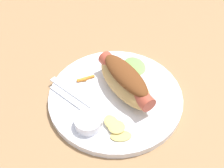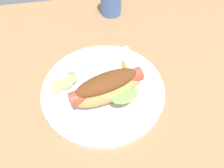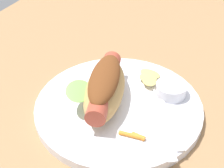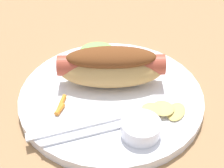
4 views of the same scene
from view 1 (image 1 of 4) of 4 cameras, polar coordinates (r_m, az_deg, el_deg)
name	(u,v)px [view 1 (image 1 of 4)]	position (r cm, az deg, el deg)	size (l,w,h in cm)	color
ground_plane	(129,109)	(69.21, 3.20, -4.67)	(120.00, 90.00, 1.80)	#9E754C
plate	(115,98)	(69.04, 0.64, -2.52)	(29.64, 29.64, 1.60)	white
hot_dog	(124,81)	(66.82, 2.30, 0.64)	(18.10, 11.95, 6.59)	tan
sauce_ramekin	(88,122)	(62.64, -4.38, -7.05)	(5.57, 5.57, 2.25)	white
fork	(74,102)	(67.34, -6.96, -3.38)	(13.33, 9.14, 0.40)	silver
knife	(76,95)	(68.74, -6.63, -1.98)	(15.41, 1.40, 0.36)	silver
chips_pile	(116,128)	(62.22, 0.83, -8.18)	(7.10, 5.18, 1.39)	#D6BE66
carrot_garnish	(84,79)	(71.62, -5.11, 0.95)	(1.24, 4.29, 0.75)	orange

